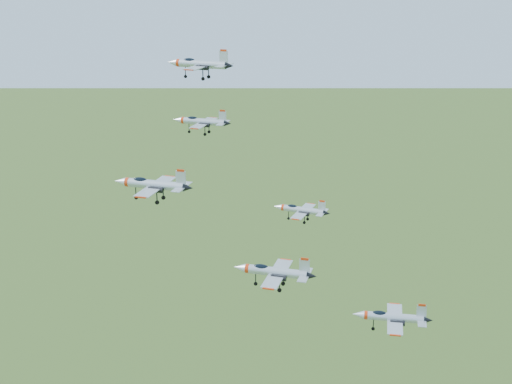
% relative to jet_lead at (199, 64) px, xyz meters
% --- Properties ---
extents(jet_lead, '(13.16, 10.82, 3.53)m').
position_rel_jet_lead_xyz_m(jet_lead, '(0.00, 0.00, 0.00)').
color(jet_lead, silver).
extents(jet_left_high, '(10.54, 8.75, 2.82)m').
position_rel_jet_lead_xyz_m(jet_left_high, '(4.99, -9.37, -8.18)').
color(jet_left_high, silver).
extents(jet_right_high, '(12.27, 10.20, 3.28)m').
position_rel_jet_lead_xyz_m(jet_right_high, '(8.03, -30.87, -12.65)').
color(jet_right_high, silver).
extents(jet_left_low, '(11.02, 9.06, 2.95)m').
position_rel_jet_lead_xyz_m(jet_left_low, '(18.85, 2.90, -26.16)').
color(jet_left_low, silver).
extents(jet_right_low, '(14.09, 11.74, 3.77)m').
position_rel_jet_lead_xyz_m(jet_right_low, '(20.75, -15.47, -30.52)').
color(jet_right_low, silver).
extents(jet_trail, '(12.35, 10.43, 3.33)m').
position_rel_jet_lead_xyz_m(jet_trail, '(40.25, -14.73, -35.13)').
color(jet_trail, silver).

